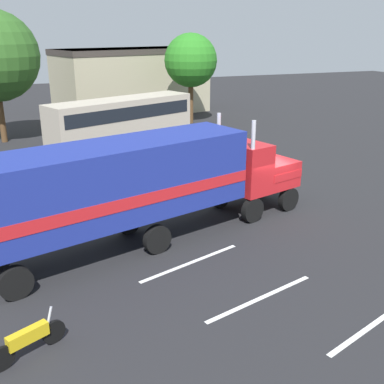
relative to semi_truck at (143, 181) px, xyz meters
name	(u,v)px	position (x,y,z in m)	size (l,w,h in m)	color
ground_plane	(264,211)	(6.07, 1.16, -2.52)	(120.00, 120.00, 0.00)	#232326
lane_stripe_near	(191,263)	(1.05, -2.34, -2.52)	(4.40, 0.16, 0.01)	silver
lane_stripe_mid	(261,298)	(2.26, -5.32, -2.52)	(4.40, 0.16, 0.01)	silver
lane_stripe_far	(374,324)	(4.62, -7.70, -2.52)	(4.40, 0.16, 0.01)	silver
semi_truck	(143,181)	(0.00, 0.00, 0.00)	(14.30, 6.28, 4.50)	red
person_bystander	(74,209)	(-2.39, 2.33, -1.63)	(0.35, 0.47, 1.63)	#2D3347
parked_bus	(122,118)	(2.97, 16.12, -0.46)	(11.16, 6.48, 3.40)	#BFB29E
motorcycle	(29,340)	(-4.64, -5.50, -2.04)	(1.94, 1.02, 1.12)	black
tree_left	(191,61)	(10.75, 22.49, 2.92)	(4.59, 4.59, 7.76)	brown
building_backdrop	(133,80)	(7.17, 28.79, 0.85)	(15.74, 9.81, 6.31)	#B7AD8C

